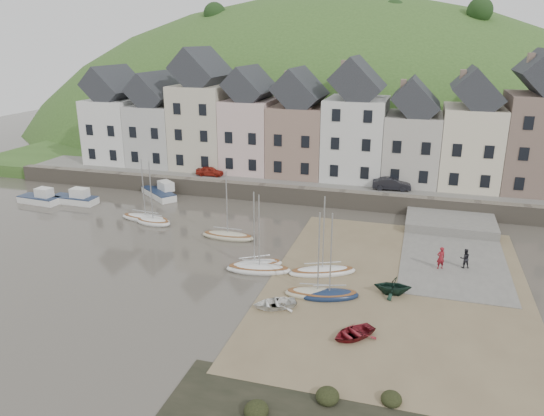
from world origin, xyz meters
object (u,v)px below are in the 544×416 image
(rowboat_red, at_px, (353,333))
(car_left, at_px, (210,171))
(rowboat_white, at_px, (274,303))
(rowboat_green, at_px, (393,286))
(person_red, at_px, (441,258))
(sailboat_0, at_px, (146,218))
(person_dark, at_px, (465,258))
(car_right, at_px, (392,184))

(rowboat_red, relative_size, car_left, 0.88)
(car_left, bearing_deg, rowboat_white, -151.84)
(rowboat_green, relative_size, person_red, 1.43)
(rowboat_red, bearing_deg, sailboat_0, -171.59)
(person_dark, bearing_deg, rowboat_white, 22.39)
(rowboat_green, bearing_deg, rowboat_white, -67.21)
(rowboat_white, height_order, person_dark, person_dark)
(rowboat_white, xyz_separation_m, rowboat_green, (7.26, 4.03, 0.36))
(rowboat_white, relative_size, rowboat_green, 1.14)
(rowboat_red, xyz_separation_m, person_red, (5.02, 11.30, 0.65))
(sailboat_0, xyz_separation_m, person_dark, (28.89, -2.88, 0.63))
(rowboat_green, relative_size, rowboat_red, 0.89)
(rowboat_green, bearing_deg, person_red, 142.11)
(sailboat_0, xyz_separation_m, rowboat_white, (16.67, -12.75, 0.09))
(rowboat_green, xyz_separation_m, car_right, (-1.62, 20.76, 1.53))
(rowboat_green, bearing_deg, rowboat_red, -22.90)
(sailboat_0, xyz_separation_m, car_left, (1.66, 12.03, 1.88))
(rowboat_green, bearing_deg, car_right, 178.23)
(person_red, distance_m, person_dark, 1.91)
(sailboat_0, relative_size, person_red, 3.60)
(rowboat_white, bearing_deg, car_left, -176.93)
(person_red, height_order, car_left, car_left)
(sailboat_0, height_order, car_left, sailboat_0)
(person_dark, height_order, car_right, car_right)
(car_right, bearing_deg, person_dark, -161.09)
(sailboat_0, relative_size, rowboat_white, 2.23)
(person_dark, bearing_deg, car_right, -82.73)
(rowboat_red, xyz_separation_m, car_right, (0.22, 26.89, 1.90))
(sailboat_0, height_order, car_right, sailboat_0)
(person_dark, xyz_separation_m, car_right, (-6.58, 14.91, 1.36))
(rowboat_white, xyz_separation_m, rowboat_red, (5.42, -2.10, -0.00))
(person_dark, bearing_deg, rowboat_green, 33.14)
(rowboat_white, xyz_separation_m, car_left, (-15.01, 24.78, 1.79))
(person_red, xyz_separation_m, person_dark, (1.78, 0.68, -0.11))
(rowboat_red, xyz_separation_m, car_left, (-20.43, 26.89, 1.79))
(rowboat_green, height_order, car_right, car_right)
(rowboat_green, height_order, person_red, person_red)
(sailboat_0, distance_m, person_red, 27.35)
(person_red, xyz_separation_m, car_right, (-4.81, 15.59, 1.25))
(rowboat_white, relative_size, car_right, 0.72)
(car_left, bearing_deg, sailboat_0, 169.11)
(car_right, bearing_deg, sailboat_0, 113.43)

